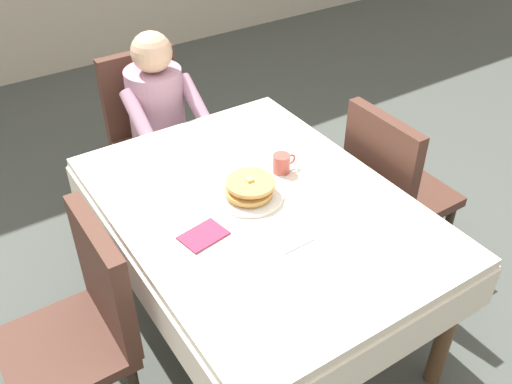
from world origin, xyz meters
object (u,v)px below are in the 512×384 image
Objects in this scene: cup_coffee at (282,163)px; spoon_near_edge at (299,245)px; plate_breakfast at (250,196)px; breakfast_stack at (250,188)px; dining_table_main at (259,221)px; chair_right_side at (391,184)px; knife_right_of_plate at (290,184)px; diner_person at (160,114)px; chair_left_side at (85,319)px; fork_left_of_plate at (212,215)px; chair_diner at (151,125)px.

cup_coffee is 0.49m from spoon_near_edge.
plate_breakfast is 0.04m from breakfast_stack.
breakfast_stack is (-0.01, 0.05, 0.14)m from dining_table_main.
knife_right_of_plate is (-0.59, 0.04, 0.21)m from chair_right_side.
diner_person is at bearing 88.20° from dining_table_main.
cup_coffee reaches higher than spoon_near_edge.
chair_right_side is at bearing 18.22° from spoon_near_edge.
chair_left_side is 0.80m from breakfast_stack.
chair_right_side is 5.17× the size of fork_left_of_plate.
spoon_near_edge is (-0.22, -0.43, -0.04)m from cup_coffee.
dining_table_main is 7.32× the size of breakfast_stack.
cup_coffee is at bearing 101.31° from diner_person.
chair_diner is 0.83× the size of diner_person.
chair_left_side is at bearing 51.64° from diner_person.
chair_diner is at bearing -7.99° from fork_left_of_plate.
spoon_near_edge is at bearing -147.44° from fork_left_of_plate.
diner_person is 1.26m from chair_right_side.
spoon_near_edge is (-0.79, -0.29, 0.21)m from chair_right_side.
fork_left_of_plate is 0.38m from spoon_near_edge.
spoon_near_edge is (-0.02, -0.29, 0.09)m from dining_table_main.
chair_diner is at bearing 85.93° from spoon_near_edge.
breakfast_stack is (-0.78, 0.05, 0.26)m from chair_right_side.
plate_breakfast is (-0.04, -0.96, 0.08)m from diner_person.
diner_person is 6.22× the size of fork_left_of_plate.
diner_person is 0.97m from breakfast_stack.
diner_person is at bearing 85.69° from spoon_near_edge.
dining_table_main is 1.64× the size of chair_right_side.
diner_person reaches higher than cup_coffee.
plate_breakfast is at bearing -159.95° from cup_coffee.
fork_left_of_plate is (-0.19, -0.02, -0.05)m from breakfast_stack.
chair_diner is at bearing -147.73° from chair_right_side.
chair_diner is at bearing 87.83° from plate_breakfast.
cup_coffee is (0.22, 0.08, -0.01)m from breakfast_stack.
knife_right_of_plate is at bearing -93.63° from chair_right_side.
chair_right_side is 1.54m from chair_left_side.
plate_breakfast is at bearing 89.19° from knife_right_of_plate.
knife_right_of_plate is at bearing -87.74° from chair_left_side.
dining_table_main is 0.28m from cup_coffee.
spoon_near_edge is at bearing -93.49° from dining_table_main.
spoon_near_edge is (-0.01, -0.35, -0.01)m from plate_breakfast.
chair_diner is 6.20× the size of spoon_near_edge.
breakfast_stack is (-0.04, -0.96, 0.12)m from diner_person.
spoon_near_edge is (-0.01, -0.35, -0.05)m from breakfast_stack.
breakfast_stack is at bearing 87.76° from chair_diner.
chair_left_side reaches higher than spoon_near_edge.
knife_right_of_plate is at bearing 97.44° from chair_diner.
chair_left_side reaches higher than plate_breakfast.
chair_diner reaches higher than knife_right_of_plate.
cup_coffee is 0.63× the size of fork_left_of_plate.
chair_diner is at bearing -34.45° from chair_left_side.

